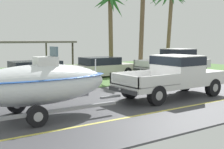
{
  "coord_description": "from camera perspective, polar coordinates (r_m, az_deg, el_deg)",
  "views": [
    {
      "loc": [
        -8.37,
        -9.55,
        2.58
      ],
      "look_at": [
        -1.14,
        1.03,
        1.08
      ],
      "focal_mm": 48.15,
      "sensor_mm": 36.0,
      "label": 1
    }
  ],
  "objects": [
    {
      "name": "pickup_truck_towing",
      "position": [
        13.83,
        12.13,
        0.12
      ],
      "size": [
        5.5,
        2.01,
        1.88
      ],
      "color": "silver",
      "rests_on": "ground"
    },
    {
      "name": "carport_awning",
      "position": [
        24.14,
        -18.28,
        5.82
      ],
      "size": [
        7.91,
        5.73,
        2.46
      ],
      "color": "#4C4238",
      "rests_on": "ground"
    },
    {
      "name": "boat_on_trailer",
      "position": [
        10.19,
        -13.75,
        -1.81
      ],
      "size": [
        6.0,
        2.26,
        2.35
      ],
      "color": "gray",
      "rests_on": "ground"
    },
    {
      "name": "parked_pickup_background",
      "position": [
        22.06,
        12.33,
        2.58
      ],
      "size": [
        6.01,
        1.98,
        1.92
      ],
      "color": "silver",
      "rests_on": "ground"
    },
    {
      "name": "ground",
      "position": [
        19.96,
        -9.26,
        -0.87
      ],
      "size": [
        36.0,
        22.0,
        0.11
      ],
      "color": "#424247"
    },
    {
      "name": "parked_sedan_near",
      "position": [
        20.59,
        -1.9,
        1.36
      ],
      "size": [
        4.39,
        1.89,
        1.38
      ],
      "color": "beige",
      "rests_on": "ground"
    },
    {
      "name": "parked_sedan_far",
      "position": [
        17.57,
        -13.75,
        0.25
      ],
      "size": [
        4.78,
        1.83,
        1.38
      ],
      "color": "black",
      "rests_on": "ground"
    },
    {
      "name": "palm_tree_near_left",
      "position": [
        25.78,
        10.91,
        12.89
      ],
      "size": [
        3.25,
        3.16,
        6.9
      ],
      "color": "brown",
      "rests_on": "ground"
    },
    {
      "name": "palm_tree_near_right",
      "position": [
        25.43,
        -0.26,
        11.67
      ],
      "size": [
        2.74,
        2.71,
        6.41
      ],
      "color": "brown",
      "rests_on": "ground"
    }
  ]
}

